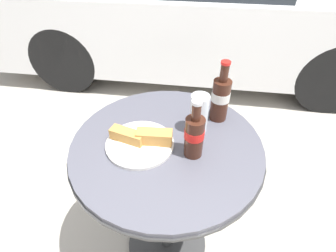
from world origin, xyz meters
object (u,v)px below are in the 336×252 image
object	(u,v)px
cola_bottle_right	(194,135)
drinking_glass	(199,115)
lunch_plate_near	(141,141)
cola_bottle_left	(220,98)
bistro_table	(167,176)
parked_car	(195,2)

from	to	relation	value
cola_bottle_right	drinking_glass	world-z (taller)	cola_bottle_right
drinking_glass	lunch_plate_near	world-z (taller)	drinking_glass
cola_bottle_left	bistro_table	bearing A→B (deg)	-136.19
lunch_plate_near	parked_car	distance (m)	2.28
bistro_table	drinking_glass	xyz separation A→B (m)	(0.11, 0.09, 0.26)
lunch_plate_near	parked_car	world-z (taller)	parked_car
bistro_table	cola_bottle_right	bearing A→B (deg)	-21.76
cola_bottle_right	lunch_plate_near	bearing A→B (deg)	174.78
cola_bottle_left	drinking_glass	bearing A→B (deg)	-130.99
bistro_table	cola_bottle_right	size ratio (longest dim) A/B	3.48
lunch_plate_near	cola_bottle_right	bearing A→B (deg)	-5.22
drinking_glass	bistro_table	bearing A→B (deg)	-140.50
cola_bottle_left	parked_car	distance (m)	2.10
bistro_table	parked_car	xyz separation A→B (m)	(-0.03, 2.25, 0.07)
bistro_table	lunch_plate_near	bearing A→B (deg)	-166.24
lunch_plate_near	drinking_glass	bearing A→B (deg)	29.29
cola_bottle_left	parked_car	xyz separation A→B (m)	(-0.22, 2.08, -0.21)
cola_bottle_right	drinking_glass	distance (m)	0.13
bistro_table	drinking_glass	size ratio (longest dim) A/B	4.95
bistro_table	cola_bottle_right	world-z (taller)	cola_bottle_right
bistro_table	drinking_glass	bearing A→B (deg)	39.50
cola_bottle_left	drinking_glass	size ratio (longest dim) A/B	1.60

